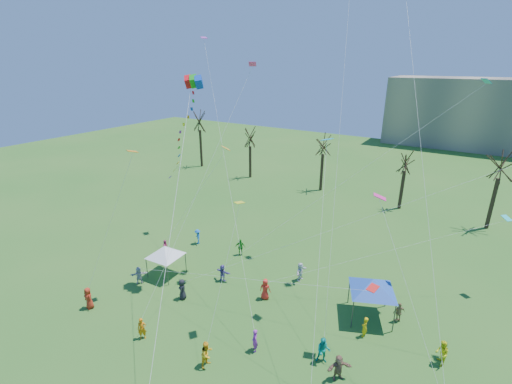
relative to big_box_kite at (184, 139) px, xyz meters
The scene contains 7 objects.
ground 16.86m from the big_box_kite, 45.56° to the right, with size 160.00×160.00×0.00m, color #2A641F.
bare_tree_row 29.52m from the big_box_kite, 77.32° to the left, with size 69.69×8.29×10.56m.
big_box_kite is the anchor object (origin of this frame).
canopy_tent_white 10.88m from the big_box_kite, behind, with size 3.75×3.75×2.81m.
canopy_tent_blue 17.90m from the big_box_kite, 14.34° to the left, with size 4.12×4.12×3.35m.
festival_crowd 14.12m from the big_box_kite, ahead, with size 27.15×14.34×1.85m.
small_kites_aloft 9.78m from the big_box_kite, 26.23° to the left, with size 29.50×18.59×32.98m.
Camera 1 is at (11.22, -12.13, 18.44)m, focal length 25.00 mm.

